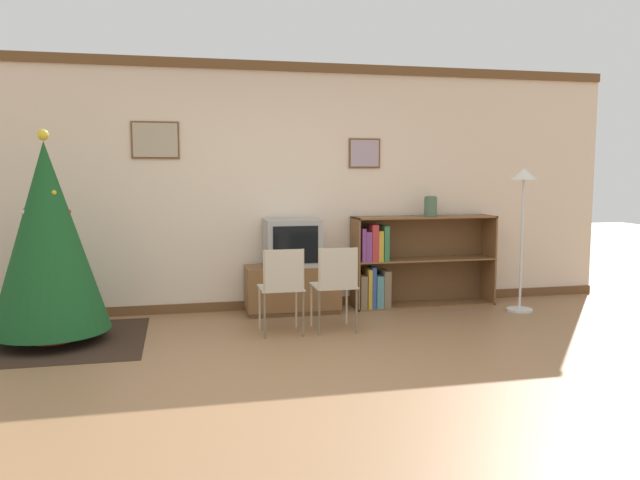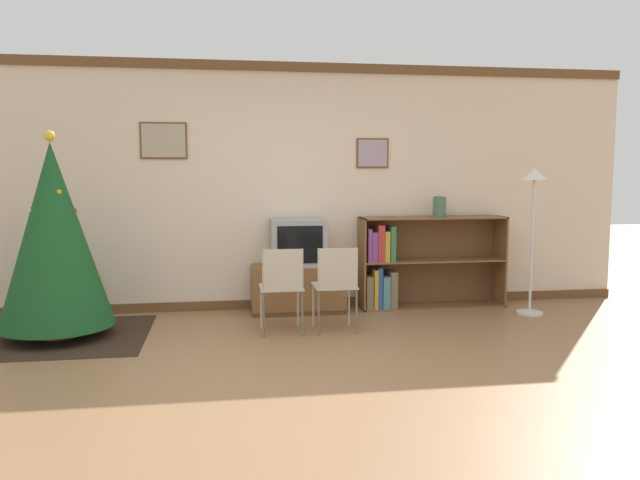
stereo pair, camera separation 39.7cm
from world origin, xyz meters
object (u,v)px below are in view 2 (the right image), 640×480
television (298,242)px  folding_chair_right (336,283)px  folding_chair_left (282,285)px  standing_lamp (534,203)px  tv_console (298,289)px  christmas_tree (54,236)px  bookshelf (408,265)px  vase (439,206)px

television → folding_chair_right: (0.26, -0.90, -0.29)m
folding_chair_right → folding_chair_left: bearing=180.0°
folding_chair_left → standing_lamp: standing_lamp is taller
tv_console → standing_lamp: bearing=-10.9°
christmas_tree → standing_lamp: 4.77m
tv_console → television: size_ratio=1.72×
tv_console → television: television is taller
christmas_tree → tv_console: bearing=16.4°
standing_lamp → christmas_tree: bearing=-177.5°
folding_chair_left → folding_chair_right: size_ratio=1.00×
folding_chair_right → bookshelf: 1.38m
christmas_tree → folding_chair_left: (2.05, -0.22, -0.47)m
television → vase: bearing=1.1°
tv_console → folding_chair_left: 0.96m
christmas_tree → television: 2.41m
vase → folding_chair_left: bearing=-153.4°
christmas_tree → standing_lamp: christmas_tree is taller
vase → standing_lamp: bearing=-30.2°
vase → christmas_tree: bearing=-169.7°
christmas_tree → tv_console: size_ratio=1.88×
folding_chair_left → folding_chair_right: 0.51m
tv_console → bookshelf: bookshelf is taller
folding_chair_right → tv_console: bearing=105.9°
folding_chair_left → standing_lamp: bearing=9.0°
bookshelf → vase: bearing=-5.0°
bookshelf → standing_lamp: standing_lamp is taller
folding_chair_right → bookshelf: bookshelf is taller
folding_chair_left → bookshelf: 1.78m
folding_chair_right → standing_lamp: 2.35m
tv_console → folding_chair_right: size_ratio=1.22×
tv_console → folding_chair_left: (-0.26, -0.90, 0.21)m
television → standing_lamp: bearing=-10.8°
folding_chair_right → vase: bearing=34.8°
christmas_tree → tv_console: (2.31, 0.68, -0.69)m
folding_chair_right → standing_lamp: size_ratio=0.53×
christmas_tree → television: bearing=16.3°
tv_console → folding_chair_right: (0.26, -0.90, 0.21)m
christmas_tree → vase: size_ratio=8.17×
christmas_tree → vase: (3.90, 0.71, 0.19)m
standing_lamp → folding_chair_left: bearing=-171.0°
bookshelf → folding_chair_left: bearing=-147.5°
folding_chair_right → standing_lamp: bearing=11.1°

